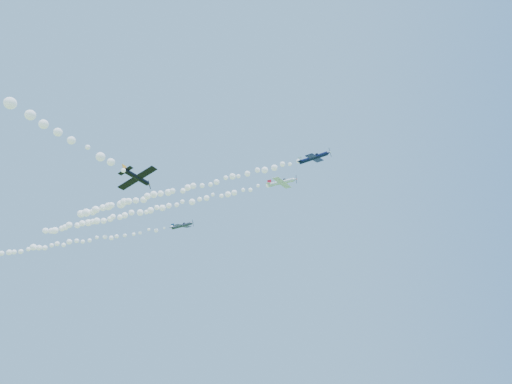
# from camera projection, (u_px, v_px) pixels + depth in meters

# --- Properties ---
(plane_white) EXTENTS (7.76, 8.21, 2.29)m
(plane_white) POSITION_uv_depth(u_px,v_px,m) (282.00, 182.00, 102.69)
(plane_white) COLOR white
(smoke_trail_white) EXTENTS (76.50, 30.94, 3.25)m
(smoke_trail_white) POSITION_uv_depth(u_px,v_px,m) (142.00, 211.00, 120.54)
(smoke_trail_white) COLOR white
(plane_navy) EXTENTS (7.45, 7.81, 2.61)m
(plane_navy) POSITION_uv_depth(u_px,v_px,m) (314.00, 158.00, 91.92)
(plane_navy) COLOR #0C1338
(smoke_trail_navy) EXTENTS (65.97, 28.95, 2.97)m
(smoke_trail_navy) POSITION_uv_depth(u_px,v_px,m) (175.00, 191.00, 108.46)
(smoke_trail_navy) COLOR white
(plane_grey) EXTENTS (6.45, 6.78, 2.13)m
(plane_grey) POSITION_uv_depth(u_px,v_px,m) (182.00, 226.00, 107.50)
(plane_grey) COLOR #323849
(smoke_trail_grey) EXTENTS (66.42, 21.32, 2.99)m
(smoke_trail_grey) POSITION_uv_depth(u_px,v_px,m) (70.00, 243.00, 120.19)
(smoke_trail_grey) COLOR white
(plane_black) EXTENTS (6.30, 6.25, 2.46)m
(plane_black) POSITION_uv_depth(u_px,v_px,m) (137.00, 178.00, 64.70)
(plane_black) COLOR black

